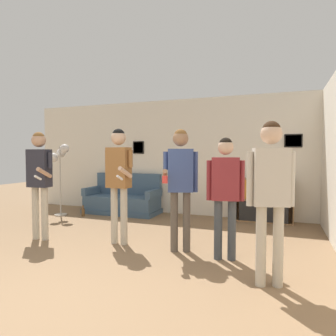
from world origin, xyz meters
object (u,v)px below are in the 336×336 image
(floor_lamp, at_px, (60,159))
(person_player_foreground_center, at_px, (119,172))
(person_spectator_near_bookshelf, at_px, (225,185))
(person_spectator_far_right, at_px, (270,184))
(person_watcher_holding_cup, at_px, (180,176))
(bottle_on_floor, at_px, (83,212))
(drinking_cup, at_px, (265,176))
(couch, at_px, (123,200))
(bookshelf, at_px, (264,200))
(person_player_foreground_left, at_px, (39,173))

(floor_lamp, bearing_deg, person_player_foreground_center, -31.37)
(person_player_foreground_center, height_order, person_spectator_near_bookshelf, person_player_foreground_center)
(person_spectator_near_bookshelf, xyz_separation_m, person_spectator_far_right, (0.59, -0.64, 0.10))
(person_watcher_holding_cup, height_order, person_spectator_near_bookshelf, person_watcher_holding_cup)
(person_player_foreground_center, distance_m, bottle_on_floor, 2.61)
(drinking_cup, bearing_deg, bottle_on_floor, -167.30)
(drinking_cup, bearing_deg, person_spectator_far_right, -86.31)
(couch, distance_m, person_player_foreground_center, 2.65)
(couch, xyz_separation_m, drinking_cup, (3.24, 0.19, 0.65))
(person_spectator_far_right, bearing_deg, person_player_foreground_center, 161.58)
(bookshelf, bearing_deg, floor_lamp, -167.62)
(bottle_on_floor, bearing_deg, floor_lamp, -170.37)
(person_spectator_near_bookshelf, bearing_deg, person_player_foreground_center, 176.02)
(person_spectator_near_bookshelf, xyz_separation_m, bottle_on_floor, (-3.51, 1.66, -0.90))
(bottle_on_floor, bearing_deg, couch, 46.48)
(bookshelf, height_order, person_player_foreground_center, person_player_foreground_center)
(bookshelf, height_order, person_spectator_near_bookshelf, person_spectator_near_bookshelf)
(person_spectator_far_right, bearing_deg, bookshelf, 94.09)
(person_spectator_far_right, bearing_deg, couch, 139.11)
(person_spectator_far_right, bearing_deg, person_spectator_near_bookshelf, 132.55)
(person_player_foreground_center, distance_m, person_spectator_far_right, 2.40)
(bottle_on_floor, xyz_separation_m, drinking_cup, (3.90, 0.88, 0.85))
(couch, height_order, bottle_on_floor, couch)
(person_player_foreground_left, distance_m, person_watcher_holding_cup, 2.38)
(couch, relative_size, floor_lamp, 1.09)
(person_player_foreground_left, distance_m, drinking_cup, 4.34)
(drinking_cup, bearing_deg, person_player_foreground_center, -130.52)
(bookshelf, distance_m, person_player_foreground_center, 3.24)
(person_player_foreground_left, bearing_deg, person_player_foreground_center, 10.66)
(bookshelf, distance_m, person_player_foreground_left, 4.37)
(floor_lamp, relative_size, bottle_on_floor, 6.54)
(couch, xyz_separation_m, person_spectator_near_bookshelf, (2.86, -2.35, 0.70))
(bookshelf, distance_m, person_watcher_holding_cup, 2.72)
(couch, relative_size, person_player_foreground_center, 0.99)
(couch, height_order, person_watcher_holding_cup, person_watcher_holding_cup)
(couch, relative_size, person_player_foreground_left, 1.01)
(bookshelf, relative_size, floor_lamp, 0.71)
(couch, distance_m, person_spectator_near_bookshelf, 3.77)
(couch, height_order, drinking_cup, drinking_cup)
(couch, bearing_deg, person_player_foreground_left, -93.88)
(person_player_foreground_center, bearing_deg, couch, 117.80)
(person_spectator_near_bookshelf, height_order, drinking_cup, person_spectator_near_bookshelf)
(couch, relative_size, drinking_cup, 19.61)
(couch, distance_m, person_player_foreground_left, 2.61)
(person_player_foreground_center, bearing_deg, person_spectator_far_right, -18.42)
(person_spectator_far_right, bearing_deg, person_watcher_holding_cup, 149.24)
(couch, bearing_deg, person_spectator_far_right, -40.89)
(bookshelf, relative_size, bottle_on_floor, 4.66)
(person_player_foreground_left, xyz_separation_m, drinking_cup, (3.41, 2.67, -0.15))
(bookshelf, bearing_deg, drinking_cup, 1.77)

